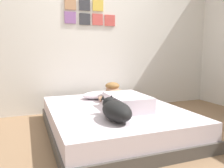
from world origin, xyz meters
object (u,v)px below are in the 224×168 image
Objects in this scene: bed at (113,119)px; pillow at (100,95)px; dog at (116,110)px; cell_phone at (138,106)px; person_lying at (123,99)px; coffee_cup at (111,98)px.

pillow reaches higher than bed.
dog reaches higher than pillow.
dog is at bearing -99.32° from pillow.
pillow is 3.71× the size of cell_phone.
pillow is at bearing 114.05° from cell_phone.
pillow is at bearing 100.75° from person_lying.
coffee_cup is (0.11, -0.20, -0.02)m from pillow.
bed is 0.61m from pillow.
pillow is 0.61m from person_lying.
pillow is at bearing 80.68° from dog.
bed is at bearing 71.28° from dog.
pillow is 0.57× the size of person_lying.
pillow is 1.11m from dog.
coffee_cup is (0.29, 0.89, -0.07)m from dog.
coffee_cup reaches higher than bed.
cell_phone reaches higher than bed.
cell_phone is (0.48, 0.42, -0.10)m from dog.
bed is 0.29m from person_lying.
pillow is 0.23m from coffee_cup.
coffee_cup is 0.89× the size of cell_phone.
bed is at bearing -106.76° from coffee_cup.
pillow reaches higher than cell_phone.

